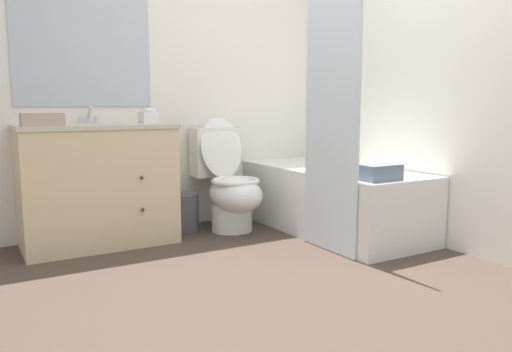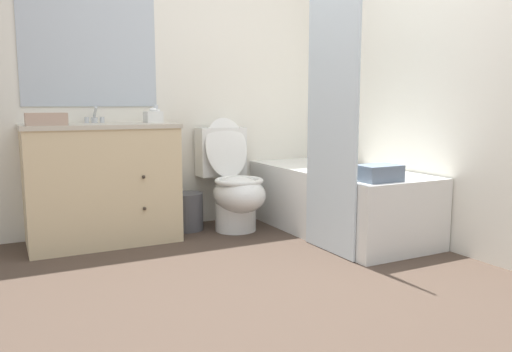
{
  "view_description": "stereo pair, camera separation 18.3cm",
  "coord_description": "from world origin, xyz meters",
  "px_view_note": "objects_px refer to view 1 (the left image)",
  "views": [
    {
      "loc": [
        -1.55,
        -2.06,
        0.97
      ],
      "look_at": [
        0.12,
        0.78,
        0.51
      ],
      "focal_mm": 35.0,
      "sensor_mm": 36.0,
      "label": 1
    },
    {
      "loc": [
        -1.38,
        -2.15,
        0.97
      ],
      "look_at": [
        0.12,
        0.78,
        0.51
      ],
      "focal_mm": 35.0,
      "sensor_mm": 36.0,
      "label": 2
    }
  ],
  "objects_px": {
    "toilet": "(229,186)",
    "tissue_box": "(149,117)",
    "sink_faucet": "(89,118)",
    "hand_towel_folded": "(42,119)",
    "wastebasket": "(183,212)",
    "bathtub": "(332,199)",
    "soap_dispenser": "(151,115)",
    "bath_towel_folded": "(378,172)",
    "vanity_cabinet": "(98,184)"
  },
  "relations": [
    {
      "from": "wastebasket",
      "to": "tissue_box",
      "type": "height_order",
      "value": "tissue_box"
    },
    {
      "from": "vanity_cabinet",
      "to": "bathtub",
      "type": "height_order",
      "value": "vanity_cabinet"
    },
    {
      "from": "tissue_box",
      "to": "bath_towel_folded",
      "type": "bearing_deg",
      "value": -47.94
    },
    {
      "from": "vanity_cabinet",
      "to": "tissue_box",
      "type": "bearing_deg",
      "value": 8.44
    },
    {
      "from": "hand_towel_folded",
      "to": "bath_towel_folded",
      "type": "xyz_separation_m",
      "value": [
        1.87,
        -1.02,
        -0.34
      ]
    },
    {
      "from": "sink_faucet",
      "to": "hand_towel_folded",
      "type": "relative_size",
      "value": 0.57
    },
    {
      "from": "sink_faucet",
      "to": "tissue_box",
      "type": "relative_size",
      "value": 1.01
    },
    {
      "from": "bathtub",
      "to": "vanity_cabinet",
      "type": "bearing_deg",
      "value": 162.32
    },
    {
      "from": "soap_dispenser",
      "to": "bathtub",
      "type": "bearing_deg",
      "value": -26.26
    },
    {
      "from": "toilet",
      "to": "tissue_box",
      "type": "distance_m",
      "value": 0.81
    },
    {
      "from": "hand_towel_folded",
      "to": "toilet",
      "type": "bearing_deg",
      "value": 2.39
    },
    {
      "from": "wastebasket",
      "to": "tissue_box",
      "type": "xyz_separation_m",
      "value": [
        -0.25,
        0.0,
        0.75
      ]
    },
    {
      "from": "sink_faucet",
      "to": "tissue_box",
      "type": "bearing_deg",
      "value": -17.45
    },
    {
      "from": "vanity_cabinet",
      "to": "sink_faucet",
      "type": "distance_m",
      "value": 0.49
    },
    {
      "from": "wastebasket",
      "to": "bath_towel_folded",
      "type": "distance_m",
      "value": 1.55
    },
    {
      "from": "toilet",
      "to": "hand_towel_folded",
      "type": "distance_m",
      "value": 1.45
    },
    {
      "from": "soap_dispenser",
      "to": "hand_towel_folded",
      "type": "relative_size",
      "value": 0.53
    },
    {
      "from": "wastebasket",
      "to": "vanity_cabinet",
      "type": "bearing_deg",
      "value": -175.09
    },
    {
      "from": "hand_towel_folded",
      "to": "sink_faucet",
      "type": "bearing_deg",
      "value": 43.18
    },
    {
      "from": "tissue_box",
      "to": "soap_dispenser",
      "type": "bearing_deg",
      "value": 34.77
    },
    {
      "from": "toilet",
      "to": "bathtub",
      "type": "bearing_deg",
      "value": -32.91
    },
    {
      "from": "soap_dispenser",
      "to": "bath_towel_folded",
      "type": "relative_size",
      "value": 0.49
    },
    {
      "from": "sink_faucet",
      "to": "bathtub",
      "type": "relative_size",
      "value": 0.09
    },
    {
      "from": "tissue_box",
      "to": "bath_towel_folded",
      "type": "relative_size",
      "value": 0.52
    },
    {
      "from": "hand_towel_folded",
      "to": "tissue_box",
      "type": "bearing_deg",
      "value": 15.34
    },
    {
      "from": "bathtub",
      "to": "hand_towel_folded",
      "type": "xyz_separation_m",
      "value": [
        -2.02,
        0.38,
        0.64
      ]
    },
    {
      "from": "bathtub",
      "to": "wastebasket",
      "type": "xyz_separation_m",
      "value": [
        -1.01,
        0.59,
        -0.1
      ]
    },
    {
      "from": "sink_faucet",
      "to": "hand_towel_folded",
      "type": "distance_m",
      "value": 0.49
    },
    {
      "from": "tissue_box",
      "to": "hand_towel_folded",
      "type": "bearing_deg",
      "value": -164.66
    },
    {
      "from": "sink_faucet",
      "to": "bath_towel_folded",
      "type": "distance_m",
      "value": 2.06
    },
    {
      "from": "wastebasket",
      "to": "bath_towel_folded",
      "type": "height_order",
      "value": "bath_towel_folded"
    },
    {
      "from": "bathtub",
      "to": "tissue_box",
      "type": "relative_size",
      "value": 11.22
    },
    {
      "from": "toilet",
      "to": "tissue_box",
      "type": "xyz_separation_m",
      "value": [
        -0.59,
        0.15,
        0.54
      ]
    },
    {
      "from": "vanity_cabinet",
      "to": "bathtub",
      "type": "xyz_separation_m",
      "value": [
        1.66,
        -0.53,
        -0.18
      ]
    },
    {
      "from": "soap_dispenser",
      "to": "bath_towel_folded",
      "type": "xyz_separation_m",
      "value": [
        1.08,
        -1.25,
        -0.36
      ]
    },
    {
      "from": "bathtub",
      "to": "bath_towel_folded",
      "type": "height_order",
      "value": "bath_towel_folded"
    },
    {
      "from": "tissue_box",
      "to": "hand_towel_folded",
      "type": "distance_m",
      "value": 0.78
    },
    {
      "from": "sink_faucet",
      "to": "hand_towel_folded",
      "type": "bearing_deg",
      "value": -136.82
    },
    {
      "from": "hand_towel_folded",
      "to": "soap_dispenser",
      "type": "bearing_deg",
      "value": 16.14
    },
    {
      "from": "vanity_cabinet",
      "to": "soap_dispenser",
      "type": "bearing_deg",
      "value": 10.43
    },
    {
      "from": "sink_faucet",
      "to": "bathtub",
      "type": "height_order",
      "value": "sink_faucet"
    },
    {
      "from": "vanity_cabinet",
      "to": "toilet",
      "type": "height_order",
      "value": "toilet"
    },
    {
      "from": "vanity_cabinet",
      "to": "bath_towel_folded",
      "type": "height_order",
      "value": "vanity_cabinet"
    },
    {
      "from": "wastebasket",
      "to": "soap_dispenser",
      "type": "distance_m",
      "value": 0.79
    },
    {
      "from": "toilet",
      "to": "bath_towel_folded",
      "type": "relative_size",
      "value": 3.27
    },
    {
      "from": "toilet",
      "to": "soap_dispenser",
      "type": "xyz_separation_m",
      "value": [
        -0.56,
        0.17,
        0.55
      ]
    },
    {
      "from": "vanity_cabinet",
      "to": "bath_towel_folded",
      "type": "relative_size",
      "value": 3.86
    },
    {
      "from": "bathtub",
      "to": "bath_towel_folded",
      "type": "relative_size",
      "value": 5.88
    },
    {
      "from": "vanity_cabinet",
      "to": "sink_faucet",
      "type": "relative_size",
      "value": 7.33
    },
    {
      "from": "toilet",
      "to": "soap_dispenser",
      "type": "distance_m",
      "value": 0.8
    }
  ]
}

